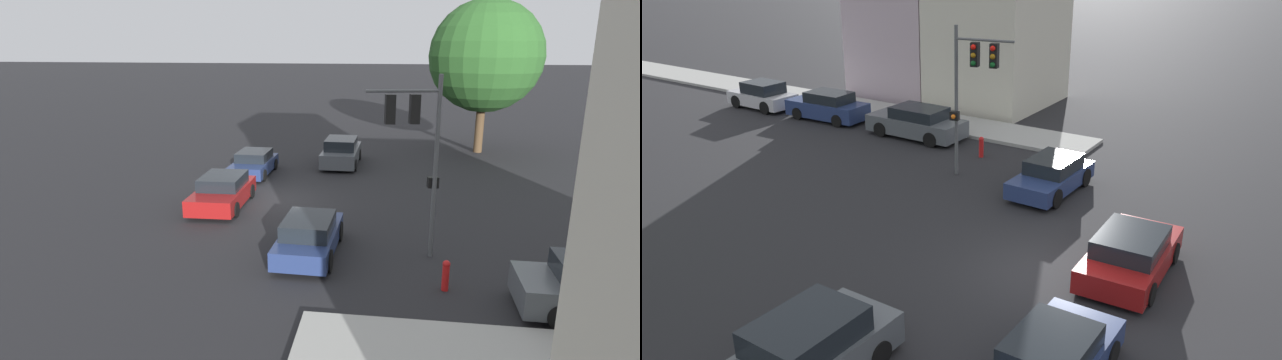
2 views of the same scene
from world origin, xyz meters
TOP-DOWN VIEW (x-y plane):
  - ground_plane at (0.00, 0.00)m, footprint 300.00×300.00m
  - street_tree at (-11.83, 10.58)m, footprint 6.90×6.90m
  - traffic_signal at (5.35, 5.70)m, footprint 0.88×2.41m
  - crossing_car_0 at (1.14, -2.14)m, footprint 4.28×2.15m
  - crossing_car_1 at (5.65, 2.39)m, footprint 4.11×1.97m
  - crossing_car_2 at (-7.16, 2.18)m, footprint 4.52×2.11m
  - crossing_car_3 at (-4.28, -2.25)m, footprint 3.96×1.94m
  - parked_car_0 at (8.46, 10.72)m, footprint 2.08×4.82m
  - fire_hydrant at (7.62, 6.64)m, footprint 0.22×0.22m

SIDE VIEW (x-z plane):
  - ground_plane at x=0.00m, z-range 0.00..0.00m
  - fire_hydrant at x=7.62m, z-range 0.03..0.95m
  - crossing_car_3 at x=-4.28m, z-range -0.03..1.23m
  - crossing_car_1 at x=5.65m, z-range -0.02..1.30m
  - crossing_car_0 at x=1.14m, z-range -0.03..1.32m
  - parked_car_0 at x=8.46m, z-range -0.03..1.47m
  - crossing_car_2 at x=-7.16m, z-range -0.05..1.52m
  - traffic_signal at x=5.35m, z-range 1.16..7.10m
  - street_tree at x=-11.83m, z-range 1.29..10.79m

